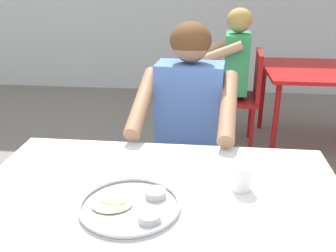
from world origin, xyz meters
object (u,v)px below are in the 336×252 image
(diner_foreground, at_px, (187,123))
(chair_red_left, at_px, (243,92))
(thali_tray, at_px, (131,205))
(table_background_red, at_px, (319,78))
(table_foreground, at_px, (158,211))
(chair_foreground, at_px, (190,146))
(patron_background, at_px, (225,66))
(drinking_cup, at_px, (241,176))

(diner_foreground, relative_size, chair_red_left, 1.44)
(thali_tray, distance_m, chair_red_left, 2.23)
(chair_red_left, bearing_deg, table_background_red, 3.14)
(table_foreground, bearing_deg, chair_foreground, 85.38)
(table_foreground, distance_m, diner_foreground, 0.67)
(patron_background, bearing_deg, table_background_red, -0.46)
(table_foreground, bearing_deg, table_background_red, 62.23)
(patron_background, bearing_deg, chair_red_left, -14.53)
(table_foreground, height_order, patron_background, patron_background)
(table_background_red, bearing_deg, diner_foreground, -126.21)
(drinking_cup, xyz_separation_m, diner_foreground, (-0.22, 0.61, -0.05))
(patron_background, bearing_deg, chair_foreground, -101.12)
(diner_foreground, bearing_deg, table_background_red, 53.79)
(diner_foreground, bearing_deg, drinking_cup, -69.74)
(table_foreground, height_order, chair_red_left, chair_red_left)
(table_foreground, height_order, drinking_cup, drinking_cup)
(chair_foreground, relative_size, table_background_red, 0.92)
(drinking_cup, distance_m, chair_red_left, 2.03)
(table_foreground, relative_size, drinking_cup, 13.92)
(chair_red_left, xyz_separation_m, patron_background, (-0.16, 0.04, 0.22))
(diner_foreground, height_order, chair_red_left, diner_foreground)
(diner_foreground, distance_m, chair_red_left, 1.47)
(drinking_cup, bearing_deg, table_background_red, 68.04)
(thali_tray, bearing_deg, chair_foreground, 81.48)
(table_foreground, bearing_deg, patron_background, 81.61)
(table_background_red, relative_size, chair_red_left, 1.08)
(drinking_cup, distance_m, chair_foreground, 0.90)
(table_background_red, height_order, chair_red_left, chair_red_left)
(diner_foreground, relative_size, patron_background, 1.03)
(chair_foreground, height_order, patron_background, patron_background)
(chair_foreground, height_order, table_background_red, chair_foreground)
(table_foreground, xyz_separation_m, thali_tray, (-0.08, -0.09, 0.08))
(chair_foreground, bearing_deg, thali_tray, -98.52)
(drinking_cup, height_order, table_background_red, drinking_cup)
(thali_tray, xyz_separation_m, chair_red_left, (0.54, 2.15, -0.25))
(thali_tray, xyz_separation_m, diner_foreground, (0.13, 0.76, -0.01))
(table_background_red, bearing_deg, drinking_cup, -111.96)
(table_foreground, bearing_deg, thali_tray, -128.89)
(chair_red_left, bearing_deg, thali_tray, -104.18)
(chair_red_left, distance_m, patron_background, 0.27)
(table_foreground, xyz_separation_m, chair_foreground, (0.07, 0.89, -0.16))
(chair_red_left, relative_size, patron_background, 0.71)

